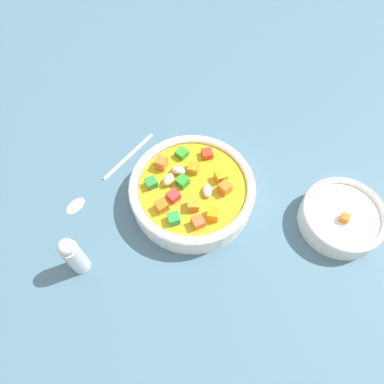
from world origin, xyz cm
name	(u,v)px	position (x,y,z in cm)	size (l,w,h in cm)	color
ground_plane	(192,201)	(0.00, 0.00, -1.00)	(140.00, 140.00, 2.00)	#42667A
soup_bowl_main	(192,191)	(0.01, -0.03, 2.68)	(20.84, 20.84, 6.06)	white
spoon	(101,181)	(-7.66, -14.65, 0.36)	(13.83, 18.33, 0.78)	silver
side_bowl_small	(342,217)	(11.07, 22.11, 2.08)	(13.45, 13.45, 4.48)	white
pepper_shaker	(73,255)	(6.86, -19.86, 4.64)	(2.76, 2.76, 9.29)	silver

